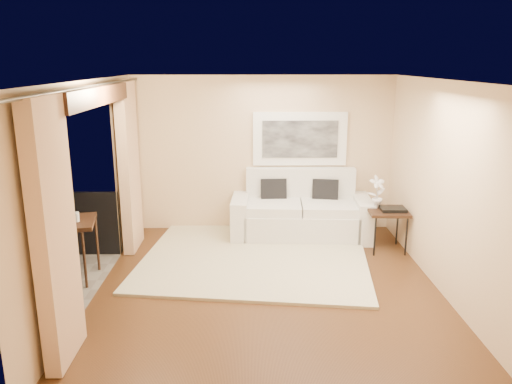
{
  "coord_description": "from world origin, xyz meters",
  "views": [
    {
      "loc": [
        -0.26,
        -6.07,
        2.92
      ],
      "look_at": [
        -0.14,
        1.04,
        1.05
      ],
      "focal_mm": 35.0,
      "sensor_mm": 36.0,
      "label": 1
    }
  ],
  "objects_px": {
    "bistro_table": "(67,227)",
    "ice_bucket": "(55,212)",
    "sofa": "(301,213)",
    "side_table": "(388,213)",
    "balcony_chair_far": "(4,239)",
    "orchid": "(377,192)"
  },
  "relations": [
    {
      "from": "bistro_table",
      "to": "balcony_chair_far",
      "type": "xyz_separation_m",
      "value": [
        -0.94,
        0.12,
        -0.22
      ]
    },
    {
      "from": "bistro_table",
      "to": "sofa",
      "type": "bearing_deg",
      "value": 27.57
    },
    {
      "from": "orchid",
      "to": "ice_bucket",
      "type": "xyz_separation_m",
      "value": [
        -4.67,
        -1.05,
        0.01
      ]
    },
    {
      "from": "bistro_table",
      "to": "balcony_chair_far",
      "type": "relative_size",
      "value": 0.9
    },
    {
      "from": "bistro_table",
      "to": "ice_bucket",
      "type": "relative_size",
      "value": 4.19
    },
    {
      "from": "orchid",
      "to": "bistro_table",
      "type": "height_order",
      "value": "orchid"
    },
    {
      "from": "sofa",
      "to": "side_table",
      "type": "height_order",
      "value": "sofa"
    },
    {
      "from": "side_table",
      "to": "balcony_chair_far",
      "type": "height_order",
      "value": "balcony_chair_far"
    },
    {
      "from": "sofa",
      "to": "orchid",
      "type": "xyz_separation_m",
      "value": [
        1.14,
        -0.59,
        0.53
      ]
    },
    {
      "from": "side_table",
      "to": "balcony_chair_far",
      "type": "relative_size",
      "value": 0.71
    },
    {
      "from": "side_table",
      "to": "bistro_table",
      "type": "xyz_separation_m",
      "value": [
        -4.64,
        -1.02,
        0.15
      ]
    },
    {
      "from": "side_table",
      "to": "balcony_chair_far",
      "type": "xyz_separation_m",
      "value": [
        -5.57,
        -0.9,
        -0.07
      ]
    },
    {
      "from": "side_table",
      "to": "ice_bucket",
      "type": "distance_m",
      "value": 4.92
    },
    {
      "from": "balcony_chair_far",
      "to": "ice_bucket",
      "type": "bearing_deg",
      "value": -161.8
    },
    {
      "from": "bistro_table",
      "to": "ice_bucket",
      "type": "height_order",
      "value": "ice_bucket"
    },
    {
      "from": "orchid",
      "to": "bistro_table",
      "type": "xyz_separation_m",
      "value": [
        -4.48,
        -1.15,
        -0.17
      ]
    },
    {
      "from": "sofa",
      "to": "balcony_chair_far",
      "type": "xyz_separation_m",
      "value": [
        -4.28,
        -1.63,
        0.14
      ]
    },
    {
      "from": "side_table",
      "to": "bistro_table",
      "type": "relative_size",
      "value": 0.79
    },
    {
      "from": "bistro_table",
      "to": "orchid",
      "type": "bearing_deg",
      "value": 14.42
    },
    {
      "from": "bistro_table",
      "to": "ice_bucket",
      "type": "bearing_deg",
      "value": 152.71
    },
    {
      "from": "orchid",
      "to": "balcony_chair_far",
      "type": "bearing_deg",
      "value": -169.19
    },
    {
      "from": "balcony_chair_far",
      "to": "ice_bucket",
      "type": "distance_m",
      "value": 0.85
    }
  ]
}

